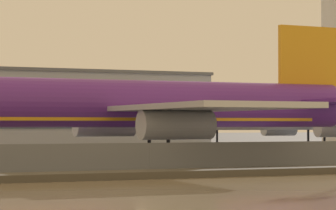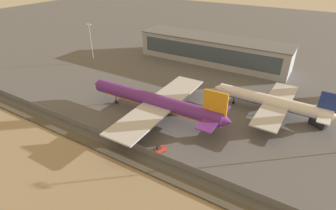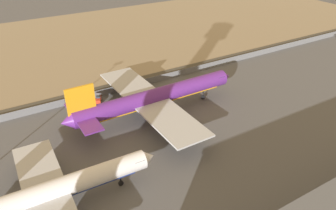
{
  "view_description": "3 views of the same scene",
  "coord_description": "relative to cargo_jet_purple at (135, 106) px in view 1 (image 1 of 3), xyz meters",
  "views": [
    {
      "loc": [
        -21.84,
        -71.36,
        3.66
      ],
      "look_at": [
        8.45,
        0.45,
        5.58
      ],
      "focal_mm": 85.0,
      "sensor_mm": 36.0,
      "label": 1
    },
    {
      "loc": [
        47.97,
        -60.71,
        47.37
      ],
      "look_at": [
        7.22,
        7.22,
        2.32
      ],
      "focal_mm": 28.0,
      "sensor_mm": 36.0,
      "label": 2
    },
    {
      "loc": [
        43.23,
        73.18,
        49.76
      ],
      "look_at": [
        4.3,
        7.92,
        5.62
      ],
      "focal_mm": 35.0,
      "sensor_mm": 36.0,
      "label": 3
    }
  ],
  "objects": [
    {
      "name": "ground_plane",
      "position": [
        -5.72,
        -2.27,
        -5.53
      ],
      "size": [
        500.0,
        500.0,
        0.0
      ],
      "primitive_type": "plane",
      "color": "#565659"
    },
    {
      "name": "shoreline_seawall",
      "position": [
        -5.72,
        -22.77,
        -5.28
      ],
      "size": [
        320.0,
        3.0,
        0.5
      ],
      "color": "#474238",
      "rests_on": "ground"
    },
    {
      "name": "perimeter_fence",
      "position": [
        -5.72,
        -18.27,
        -4.39
      ],
      "size": [
        280.0,
        0.1,
        2.29
      ],
      "color": "slate",
      "rests_on": "ground"
    },
    {
      "name": "passenger_jet_white",
      "position": [
        32.97,
        21.07,
        -0.76
      ],
      "size": [
        41.39,
        35.2,
        12.51
      ],
      "color": "white",
      "rests_on": "ground"
    },
    {
      "name": "baggage_tug",
      "position": [
        11.01,
        -15.31,
        -4.73
      ],
      "size": [
        2.83,
        3.58,
        1.8
      ],
      "color": "red",
      "rests_on": "ground"
    },
    {
      "name": "cargo_jet_purple",
      "position": [
        0.0,
        0.0,
        0.0
      ],
      "size": [
        53.55,
        46.09,
        14.5
      ],
      "color": "#602889",
      "rests_on": "ground"
    }
  ]
}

